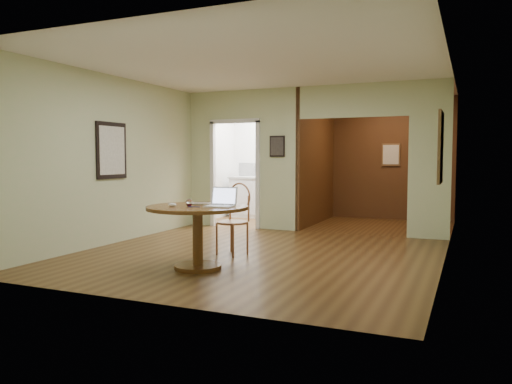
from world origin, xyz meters
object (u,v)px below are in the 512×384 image
at_px(dining_table, 198,222).
at_px(open_laptop, 222,201).
at_px(chair, 235,215).
at_px(closed_laptop, 198,204).

distance_m(dining_table, open_laptop, 0.41).
bearing_deg(chair, dining_table, -75.69).
bearing_deg(open_laptop, dining_table, -173.93).
distance_m(dining_table, chair, 1.03).
relative_size(chair, open_laptop, 2.94).
xyz_separation_m(chair, open_laptop, (0.29, -0.98, 0.28)).
height_order(dining_table, closed_laptop, closed_laptop).
bearing_deg(closed_laptop, chair, 69.76).
relative_size(dining_table, chair, 1.23).
bearing_deg(dining_table, closed_laptop, 114.96).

